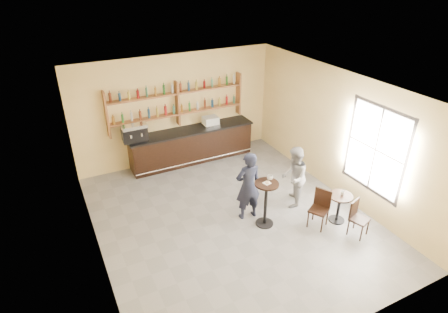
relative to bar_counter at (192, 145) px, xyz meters
name	(u,v)px	position (x,y,z in m)	size (l,w,h in m)	color
floor	(232,219)	(-0.30, -3.15, -0.52)	(7.00, 7.00, 0.00)	slate
ceiling	(233,89)	(-0.30, -3.15, 2.68)	(7.00, 7.00, 0.00)	white
wall_back	(176,109)	(-0.30, 0.35, 1.08)	(7.00, 7.00, 0.00)	#F4D48A
wall_front	(346,262)	(-0.30, -6.65, 1.08)	(7.00, 7.00, 0.00)	#F4D48A
wall_left	(90,194)	(-3.30, -3.15, 1.08)	(7.00, 7.00, 0.00)	#F4D48A
wall_right	(338,134)	(2.70, -3.15, 1.08)	(7.00, 7.00, 0.00)	#F4D48A
window_pane	(376,150)	(2.69, -4.35, 1.18)	(2.00, 2.00, 0.00)	white
window_frame	(375,150)	(2.69, -4.35, 1.18)	(0.04, 1.70, 2.10)	black
shelf_unit	(177,103)	(-0.30, 0.22, 1.29)	(4.00, 0.26, 1.40)	brown
liquor_bottles	(177,98)	(-0.30, 0.22, 1.46)	(3.68, 0.10, 1.00)	#8C5919
bar_counter	(192,145)	(0.00, 0.00, 0.00)	(3.81, 0.74, 1.03)	black
espresso_machine	(134,132)	(-1.67, 0.00, 0.76)	(0.68, 0.43, 0.48)	black
pastry_case	(211,121)	(0.63, 0.00, 0.65)	(0.46, 0.37, 0.27)	silver
pedestal_table	(266,204)	(0.29, -3.67, 0.04)	(0.54, 0.54, 1.11)	black
napkin	(267,183)	(0.29, -3.67, 0.60)	(0.15, 0.15, 0.00)	white
donut	(268,182)	(0.30, -3.68, 0.62)	(0.11, 0.11, 0.04)	#E39B53
cup_pedestal	(270,178)	(0.43, -3.57, 0.65)	(0.13, 0.13, 0.10)	white
man_main	(248,186)	(0.07, -3.23, 0.34)	(0.62, 0.41, 1.71)	black
cafe_table	(338,208)	(1.88, -4.33, -0.16)	(0.56, 0.56, 0.71)	black
cup_cafe	(343,193)	(1.93, -4.33, 0.24)	(0.09, 0.09, 0.09)	white
chair_west	(319,210)	(1.33, -4.28, -0.06)	(0.39, 0.39, 0.91)	black
chair_south	(360,219)	(1.93, -4.93, -0.09)	(0.37, 0.37, 0.85)	black
patron_second	(294,177)	(1.33, -3.28, 0.27)	(0.76, 0.59, 1.56)	gray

